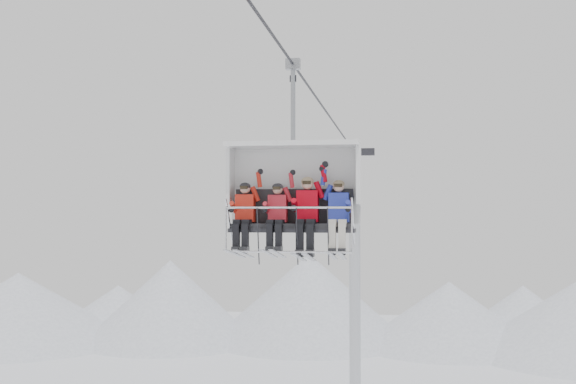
# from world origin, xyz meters

# --- Properties ---
(ridgeline) EXTENTS (72.00, 21.00, 7.00)m
(ridgeline) POSITION_xyz_m (-1.58, 42.05, 2.84)
(ridgeline) COLOR silver
(ridgeline) RESTS_ON ground
(lift_tower_right) EXTENTS (2.00, 1.80, 13.48)m
(lift_tower_right) POSITION_xyz_m (0.00, 22.00, 5.78)
(lift_tower_right) COLOR #B7BABF
(lift_tower_right) RESTS_ON ground
(haul_cable) EXTENTS (0.06, 50.00, 0.06)m
(haul_cable) POSITION_xyz_m (0.00, 0.00, 13.30)
(haul_cable) COLOR #2A292E
(haul_cable) RESTS_ON lift_tower_left
(chairlift_carrier) EXTENTS (2.74, 1.17, 3.98)m
(chairlift_carrier) POSITION_xyz_m (0.00, 0.83, 10.75)
(chairlift_carrier) COLOR black
(chairlift_carrier) RESTS_ON haul_cable
(skier_far_left) EXTENTS (0.39, 1.69, 1.55)m
(skier_far_left) POSITION_xyz_m (-0.99, 0.50, 10.19)
(skier_far_left) COLOR red
(skier_far_left) RESTS_ON chairlift_carrier
(skier_center_left) EXTENTS (0.38, 1.69, 1.53)m
(skier_center_left) POSITION_xyz_m (-0.31, 0.50, 10.18)
(skier_center_left) COLOR #B5202C
(skier_center_left) RESTS_ON chairlift_carrier
(skier_center_right) EXTENTS (0.44, 1.69, 1.72)m
(skier_center_right) POSITION_xyz_m (0.31, 0.51, 10.24)
(skier_center_right) COLOR #B70313
(skier_center_right) RESTS_ON chairlift_carrier
(skier_far_right) EXTENTS (0.40, 1.69, 1.61)m
(skier_far_right) POSITION_xyz_m (0.95, 0.51, 10.21)
(skier_far_right) COLOR #2533A4
(skier_far_right) RESTS_ON chairlift_carrier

